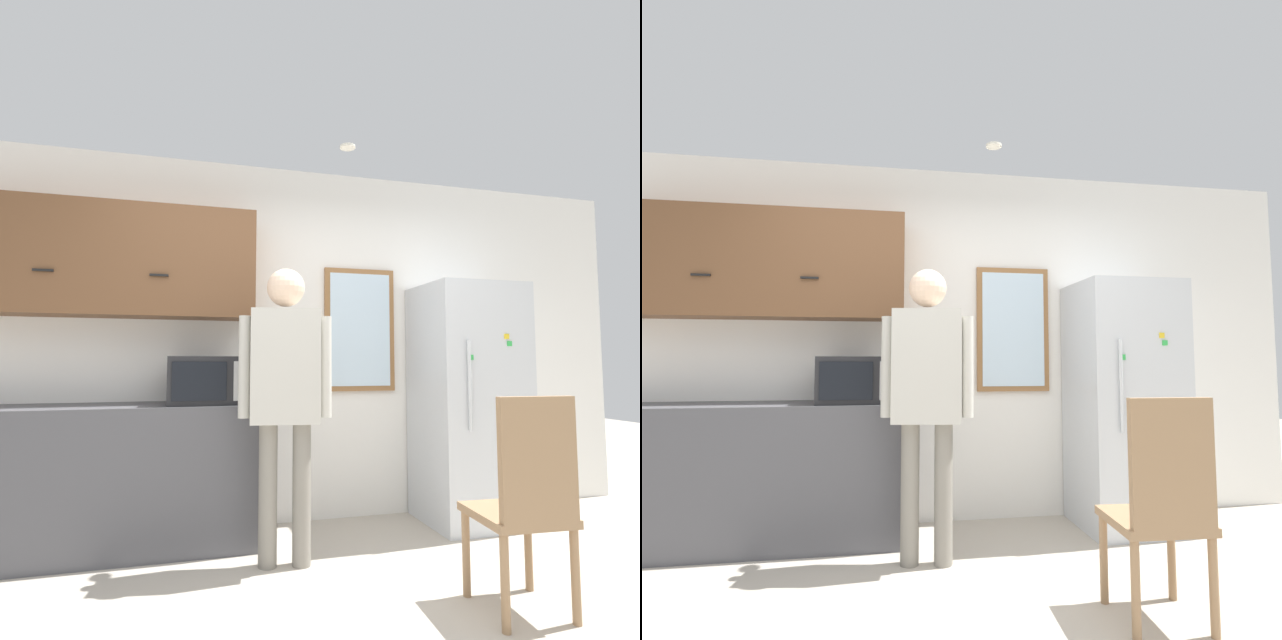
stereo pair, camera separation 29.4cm
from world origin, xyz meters
TOP-DOWN VIEW (x-y plane):
  - back_wall at (0.00, 1.82)m, footprint 6.00×0.06m
  - counter at (-1.21, 1.51)m, footprint 1.98×0.56m
  - upper_cabinets at (-1.21, 1.63)m, footprint 1.98×0.34m
  - microwave at (-0.55, 1.46)m, footprint 0.48×0.40m
  - person at (-0.10, 1.01)m, footprint 0.55×0.28m
  - refrigerator at (1.41, 1.45)m, footprint 0.72×0.69m
  - chair at (0.89, 0.12)m, footprint 0.44×0.44m
  - window at (0.65, 1.78)m, footprint 0.58×0.05m
  - ceiling_light at (0.37, 1.23)m, footprint 0.11×0.11m

SIDE VIEW (x-z plane):
  - counter at x=-1.21m, z-range 0.00..0.91m
  - chair at x=0.89m, z-range 0.04..1.07m
  - refrigerator at x=1.41m, z-range 0.00..1.78m
  - microwave at x=-0.55m, z-range 0.91..1.22m
  - person at x=-0.10m, z-range 0.20..1.95m
  - back_wall at x=0.00m, z-range 0.00..2.70m
  - window at x=0.65m, z-range 0.96..1.93m
  - upper_cabinets at x=-1.21m, z-range 1.49..2.26m
  - ceiling_light at x=0.37m, z-range 2.67..2.69m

